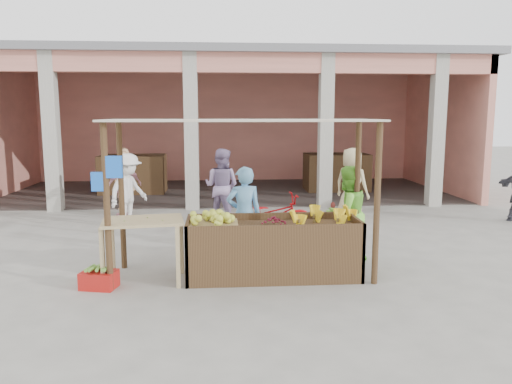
{
  "coord_description": "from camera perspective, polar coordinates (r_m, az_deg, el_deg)",
  "views": [
    {
      "loc": [
        -0.31,
        -7.33,
        2.45
      ],
      "look_at": [
        0.33,
        1.2,
        1.12
      ],
      "focal_mm": 35.0,
      "sensor_mm": 36.0,
      "label": 1
    }
  ],
  "objects": [
    {
      "name": "motorcycle",
      "position": [
        9.81,
        1.68,
        -2.77
      ],
      "size": [
        0.85,
        1.9,
        0.96
      ],
      "primitive_type": "imported",
      "rotation": [
        0.0,
        0.0,
        1.69
      ],
      "color": "#A5090D",
      "rests_on": "ground"
    },
    {
      "name": "shopper_c",
      "position": [
        11.76,
        10.87,
        1.3
      ],
      "size": [
        1.06,
        1.05,
        1.88
      ],
      "primitive_type": "imported",
      "rotation": [
        0.0,
        0.0,
        2.38
      ],
      "color": "tan",
      "rests_on": "ground"
    },
    {
      "name": "plantain_bundle",
      "position": [
        7.51,
        -17.55,
        -8.34
      ],
      "size": [
        0.4,
        0.28,
        0.08
      ],
      "primitive_type": null,
      "color": "#5C8D33",
      "rests_on": "red_crate"
    },
    {
      "name": "fruit_stall",
      "position": [
        7.65,
        1.93,
        -6.73
      ],
      "size": [
        2.6,
        0.95,
        0.8
      ],
      "primitive_type": "cube",
      "color": "#4E371F",
      "rests_on": "ground"
    },
    {
      "name": "market_building",
      "position": [
        16.26,
        -3.07,
        9.7
      ],
      "size": [
        14.4,
        6.4,
        4.2
      ],
      "color": "#EA8E7A",
      "rests_on": "ground"
    },
    {
      "name": "papaya_pile",
      "position": [
        7.46,
        -12.83,
        -2.36
      ],
      "size": [
        0.69,
        0.39,
        0.2
      ],
      "primitive_type": null,
      "color": "#539731",
      "rests_on": "side_table"
    },
    {
      "name": "shopper_b",
      "position": [
        12.34,
        -14.83,
        0.89
      ],
      "size": [
        1.06,
        0.98,
        1.62
      ],
      "primitive_type": "imported",
      "rotation": [
        0.0,
        0.0,
        3.8
      ],
      "color": "#C78593",
      "rests_on": "ground"
    },
    {
      "name": "stall_awning",
      "position": [
        7.41,
        -2.03,
        5.15
      ],
      "size": [
        4.09,
        1.35,
        2.39
      ],
      "color": "#4E371F",
      "rests_on": "ground"
    },
    {
      "name": "side_table",
      "position": [
        7.51,
        -12.77,
        -4.18
      ],
      "size": [
        1.25,
        0.92,
        0.93
      ],
      "rotation": [
        0.0,
        0.0,
        0.13
      ],
      "color": "tan",
      "rests_on": "ground"
    },
    {
      "name": "berry_heap",
      "position": [
        7.55,
        2.09,
        -3.32
      ],
      "size": [
        0.4,
        0.32,
        0.13
      ],
      "primitive_type": "ellipsoid",
      "color": "maroon",
      "rests_on": "fruit_stall"
    },
    {
      "name": "vendor_blue",
      "position": [
        8.29,
        -1.39,
        -2.24
      ],
      "size": [
        0.7,
        0.55,
        1.72
      ],
      "primitive_type": "imported",
      "rotation": [
        0.0,
        0.0,
        3.27
      ],
      "color": "#5D9CCD",
      "rests_on": "ground"
    },
    {
      "name": "melon_tray",
      "position": [
        7.44,
        -5.0,
        -3.3
      ],
      "size": [
        0.75,
        0.65,
        0.2
      ],
      "color": "#947A4C",
      "rests_on": "fruit_stall"
    },
    {
      "name": "red_crate",
      "position": [
        7.55,
        -17.49,
        -9.54
      ],
      "size": [
        0.54,
        0.44,
        0.25
      ],
      "primitive_type": "cube",
      "rotation": [
        0.0,
        0.0,
        -0.23
      ],
      "color": "#AE1712",
      "rests_on": "ground"
    },
    {
      "name": "shopper_a",
      "position": [
        11.22,
        -14.39,
        0.49
      ],
      "size": [
        1.09,
        1.25,
        1.75
      ],
      "primitive_type": "imported",
      "rotation": [
        0.0,
        0.0,
        0.99
      ],
      "color": "silver",
      "rests_on": "ground"
    },
    {
      "name": "ground",
      "position": [
        7.73,
        -1.82,
        -9.66
      ],
      "size": [
        60.0,
        60.0,
        0.0
      ],
      "primitive_type": "plane",
      "color": "slate",
      "rests_on": "ground"
    },
    {
      "name": "shopper_e",
      "position": [
        13.36,
        -14.75,
        1.58
      ],
      "size": [
        0.71,
        0.6,
        1.66
      ],
      "primitive_type": "imported",
      "rotation": [
        0.0,
        0.0,
        -0.23
      ],
      "color": "tan",
      "rests_on": "ground"
    },
    {
      "name": "shopper_f",
      "position": [
        11.27,
        -3.96,
        1.06
      ],
      "size": [
        1.04,
        0.86,
        1.86
      ],
      "primitive_type": "imported",
      "rotation": [
        0.0,
        0.0,
        2.71
      ],
      "color": "gray",
      "rests_on": "ground"
    },
    {
      "name": "produce_sacks",
      "position": [
        13.34,
        9.6,
        -0.42
      ],
      "size": [
        0.88,
        0.55,
        0.67
      ],
      "color": "maroon",
      "rests_on": "ground"
    },
    {
      "name": "banana_heap",
      "position": [
        7.68,
        7.76,
        -2.95
      ],
      "size": [
        1.03,
        0.56,
        0.19
      ],
      "primitive_type": null,
      "color": "yellow",
      "rests_on": "fruit_stall"
    },
    {
      "name": "vendor_green",
      "position": [
        8.51,
        10.34,
        -2.16
      ],
      "size": [
        0.94,
        0.76,
        1.7
      ],
      "primitive_type": "imported",
      "rotation": [
        0.0,
        0.0,
        3.55
      ],
      "color": "#74CE3A",
      "rests_on": "ground"
    }
  ]
}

